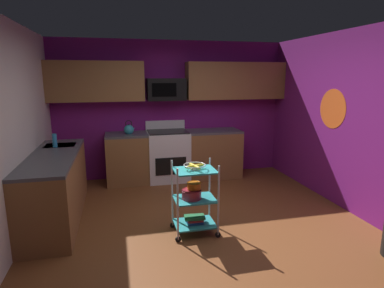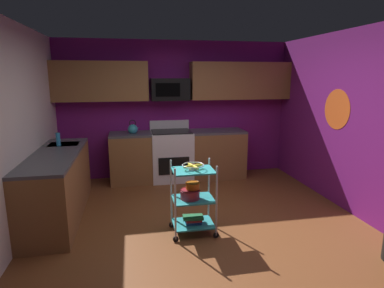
{
  "view_description": "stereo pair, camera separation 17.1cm",
  "coord_description": "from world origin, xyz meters",
  "px_view_note": "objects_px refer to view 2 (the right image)",
  "views": [
    {
      "loc": [
        -1.04,
        -3.73,
        1.96
      ],
      "look_at": [
        -0.08,
        0.37,
        1.05
      ],
      "focal_mm": 30.01,
      "sensor_mm": 36.0,
      "label": 1
    },
    {
      "loc": [
        -0.88,
        -3.76,
        1.96
      ],
      "look_at": [
        -0.08,
        0.37,
        1.05
      ],
      "focal_mm": 30.01,
      "sensor_mm": 36.0,
      "label": 2
    }
  ],
  "objects_px": {
    "mixing_bowl_large": "(190,194)",
    "mixing_bowl_small": "(193,185)",
    "oven_range": "(172,155)",
    "rolling_cart": "(193,199)",
    "book_stack": "(193,219)",
    "microwave": "(170,89)",
    "fruit_bowl": "(193,166)",
    "kettle": "(133,129)",
    "dish_soap_bottle": "(58,139)"
  },
  "relations": [
    {
      "from": "kettle",
      "to": "dish_soap_bottle",
      "type": "distance_m",
      "value": 1.42
    },
    {
      "from": "microwave",
      "to": "kettle",
      "type": "height_order",
      "value": "microwave"
    },
    {
      "from": "mixing_bowl_large",
      "to": "microwave",
      "type": "bearing_deg",
      "value": 88.64
    },
    {
      "from": "oven_range",
      "to": "kettle",
      "type": "relative_size",
      "value": 4.17
    },
    {
      "from": "book_stack",
      "to": "dish_soap_bottle",
      "type": "distance_m",
      "value": 2.37
    },
    {
      "from": "rolling_cart",
      "to": "dish_soap_bottle",
      "type": "height_order",
      "value": "dish_soap_bottle"
    },
    {
      "from": "fruit_bowl",
      "to": "mixing_bowl_small",
      "type": "height_order",
      "value": "fruit_bowl"
    },
    {
      "from": "mixing_bowl_large",
      "to": "kettle",
      "type": "height_order",
      "value": "kettle"
    },
    {
      "from": "microwave",
      "to": "mixing_bowl_small",
      "type": "height_order",
      "value": "microwave"
    },
    {
      "from": "mixing_bowl_small",
      "to": "kettle",
      "type": "distance_m",
      "value": 2.3
    },
    {
      "from": "microwave",
      "to": "mixing_bowl_small",
      "type": "distance_m",
      "value": 2.51
    },
    {
      "from": "mixing_bowl_small",
      "to": "fruit_bowl",
      "type": "bearing_deg",
      "value": -90.49
    },
    {
      "from": "book_stack",
      "to": "dish_soap_bottle",
      "type": "bearing_deg",
      "value": 144.13
    },
    {
      "from": "microwave",
      "to": "dish_soap_bottle",
      "type": "relative_size",
      "value": 3.5
    },
    {
      "from": "oven_range",
      "to": "mixing_bowl_small",
      "type": "xyz_separation_m",
      "value": [
        -0.02,
        -2.16,
        0.14
      ]
    },
    {
      "from": "mixing_bowl_large",
      "to": "book_stack",
      "type": "bearing_deg",
      "value": 0.0
    },
    {
      "from": "oven_range",
      "to": "mixing_bowl_large",
      "type": "xyz_separation_m",
      "value": [
        -0.05,
        -2.19,
        0.04
      ]
    },
    {
      "from": "rolling_cart",
      "to": "dish_soap_bottle",
      "type": "distance_m",
      "value": 2.29
    },
    {
      "from": "rolling_cart",
      "to": "mixing_bowl_small",
      "type": "xyz_separation_m",
      "value": [
        0.0,
        0.03,
        0.17
      ]
    },
    {
      "from": "mixing_bowl_small",
      "to": "mixing_bowl_large",
      "type": "bearing_deg",
      "value": -146.33
    },
    {
      "from": "mixing_bowl_small",
      "to": "kettle",
      "type": "relative_size",
      "value": 0.69
    },
    {
      "from": "mixing_bowl_small",
      "to": "dish_soap_bottle",
      "type": "bearing_deg",
      "value": 144.69
    },
    {
      "from": "microwave",
      "to": "mixing_bowl_small",
      "type": "xyz_separation_m",
      "value": [
        -0.01,
        -2.27,
        -1.08
      ]
    },
    {
      "from": "dish_soap_bottle",
      "to": "oven_range",
      "type": "bearing_deg",
      "value": 26.16
    },
    {
      "from": "oven_range",
      "to": "microwave",
      "type": "bearing_deg",
      "value": 90.26
    },
    {
      "from": "dish_soap_bottle",
      "to": "mixing_bowl_large",
      "type": "bearing_deg",
      "value": -36.48
    },
    {
      "from": "book_stack",
      "to": "mixing_bowl_large",
      "type": "bearing_deg",
      "value": 180.0
    },
    {
      "from": "oven_range",
      "to": "rolling_cart",
      "type": "bearing_deg",
      "value": -90.4
    },
    {
      "from": "mixing_bowl_large",
      "to": "mixing_bowl_small",
      "type": "height_order",
      "value": "mixing_bowl_small"
    },
    {
      "from": "oven_range",
      "to": "book_stack",
      "type": "bearing_deg",
      "value": -90.4
    },
    {
      "from": "kettle",
      "to": "oven_range",
      "type": "bearing_deg",
      "value": 0.31
    },
    {
      "from": "microwave",
      "to": "fruit_bowl",
      "type": "distance_m",
      "value": 2.44
    },
    {
      "from": "microwave",
      "to": "book_stack",
      "type": "height_order",
      "value": "microwave"
    },
    {
      "from": "kettle",
      "to": "rolling_cart",
      "type": "bearing_deg",
      "value": -72.47
    },
    {
      "from": "rolling_cart",
      "to": "book_stack",
      "type": "relative_size",
      "value": 3.41
    },
    {
      "from": "oven_range",
      "to": "microwave",
      "type": "xyz_separation_m",
      "value": [
        -0.0,
        0.1,
        1.22
      ]
    },
    {
      "from": "mixing_bowl_large",
      "to": "book_stack",
      "type": "relative_size",
      "value": 0.94
    },
    {
      "from": "dish_soap_bottle",
      "to": "kettle",
      "type": "bearing_deg",
      "value": 38.7
    },
    {
      "from": "mixing_bowl_large",
      "to": "oven_range",
      "type": "bearing_deg",
      "value": 88.56
    },
    {
      "from": "fruit_bowl",
      "to": "kettle",
      "type": "xyz_separation_m",
      "value": [
        -0.69,
        2.18,
        0.12
      ]
    },
    {
      "from": "oven_range",
      "to": "microwave",
      "type": "relative_size",
      "value": 1.57
    },
    {
      "from": "mixing_bowl_small",
      "to": "book_stack",
      "type": "bearing_deg",
      "value": -90.49
    },
    {
      "from": "kettle",
      "to": "mixing_bowl_small",
      "type": "bearing_deg",
      "value": -72.26
    },
    {
      "from": "kettle",
      "to": "microwave",
      "type": "bearing_deg",
      "value": 8.75
    },
    {
      "from": "oven_range",
      "to": "mixing_bowl_small",
      "type": "distance_m",
      "value": 2.17
    },
    {
      "from": "fruit_bowl",
      "to": "book_stack",
      "type": "distance_m",
      "value": 0.7
    },
    {
      "from": "rolling_cart",
      "to": "mixing_bowl_large",
      "type": "distance_m",
      "value": 0.08
    },
    {
      "from": "microwave",
      "to": "rolling_cart",
      "type": "bearing_deg",
      "value": -90.37
    },
    {
      "from": "fruit_bowl",
      "to": "mixing_bowl_small",
      "type": "relative_size",
      "value": 1.49
    },
    {
      "from": "oven_range",
      "to": "dish_soap_bottle",
      "type": "relative_size",
      "value": 5.5
    }
  ]
}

